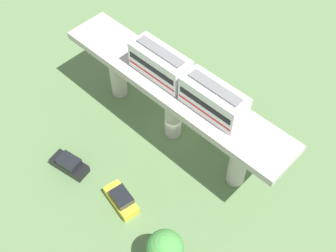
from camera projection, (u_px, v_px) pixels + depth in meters
ground_plane at (173, 132)px, 50.21m from camera, size 120.00×120.00×0.00m
viaduct at (173, 97)px, 45.38m from camera, size 5.20×28.00×8.21m
train at (186, 81)px, 41.86m from camera, size 2.64×13.55×3.24m
parked_car_black at (69, 164)px, 46.61m from camera, size 2.54×4.46×1.76m
parked_car_yellow at (121, 199)px, 43.99m from camera, size 2.55×4.46×1.76m
tree_near_viaduct at (165, 248)px, 37.80m from camera, size 3.35×3.35×5.32m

